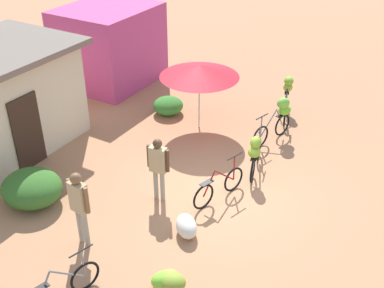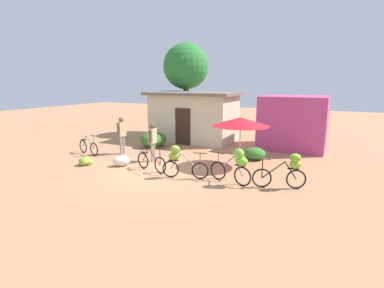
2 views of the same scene
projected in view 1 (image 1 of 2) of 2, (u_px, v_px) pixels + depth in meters
ground_plane at (221, 191)px, 11.80m from camera, size 60.00×60.00×0.00m
shop_pink at (110, 45)px, 16.95m from camera, size 3.20×2.80×2.69m
hedge_bush_front_left at (32, 188)px, 11.25m from camera, size 1.34×1.47×0.80m
hedge_bush_front_right at (168, 106)px, 15.27m from camera, size 0.96×0.95×0.54m
market_umbrella at (199, 71)px, 13.67m from camera, size 2.31×2.31×2.01m
bicycle_near_pile at (219, 187)px, 11.37m from camera, size 1.61×0.52×1.00m
bicycle_center_loaded at (255, 152)px, 12.08m from camera, size 1.64×0.57×1.19m
bicycle_by_shop at (279, 115)px, 13.66m from camera, size 1.62×0.62×1.26m
bicycle_rightmost at (287, 94)px, 15.04m from camera, size 1.64×0.65×1.17m
banana_pile_on_ground at (168, 280)px, 9.12m from camera, size 0.65×0.80×0.34m
produce_sack at (186, 226)px, 10.36m from camera, size 0.80×0.81×0.44m
person_vendor at (158, 163)px, 11.03m from camera, size 0.23×0.58×1.66m
person_bystander at (79, 201)px, 9.68m from camera, size 0.24×0.58×1.78m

